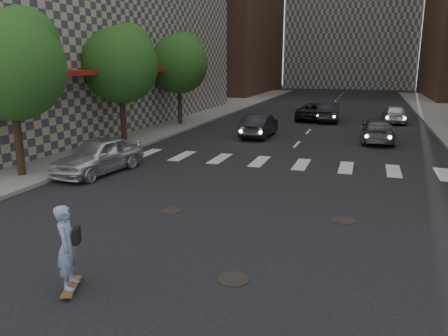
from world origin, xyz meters
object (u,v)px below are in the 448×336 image
object	(u,v)px
silver_sedan	(99,155)
tree_a	(13,61)
tree_b	(122,61)
traffic_car_d	(394,114)
traffic_car_c	(315,111)
skateboarder	(68,247)
traffic_car_b	(378,131)
tree_c	(180,61)
traffic_car_a	(259,125)
traffic_car_e	(329,112)

from	to	relation	value
silver_sedan	tree_a	bearing A→B (deg)	-139.34
tree_b	traffic_car_d	world-z (taller)	tree_b
tree_a	traffic_car_c	bearing A→B (deg)	67.63
skateboarder	silver_sedan	distance (m)	10.14
skateboarder	traffic_car_b	world-z (taller)	skateboarder
tree_c	silver_sedan	xyz separation A→B (m)	(2.45, -14.40, -3.89)
tree_a	traffic_car_c	distance (m)	24.26
silver_sedan	traffic_car_b	distance (m)	16.24
traffic_car_a	tree_b	bearing A→B (deg)	35.32
traffic_car_d	traffic_car_e	world-z (taller)	traffic_car_e
silver_sedan	traffic_car_c	distance (m)	21.58
skateboarder	traffic_car_d	distance (m)	30.42
silver_sedan	traffic_car_d	distance (m)	24.32
tree_a	traffic_car_d	bearing A→B (deg)	55.74
traffic_car_d	traffic_car_b	bearing A→B (deg)	79.43
traffic_car_d	traffic_car_e	size ratio (longest dim) A/B	0.93
silver_sedan	traffic_car_a	distance (m)	11.93
tree_b	traffic_car_c	bearing A→B (deg)	57.19
skateboarder	traffic_car_a	size ratio (longest dim) A/B	0.43
tree_a	traffic_car_c	xyz separation A→B (m)	(9.11, 22.13, -3.95)
tree_a	traffic_car_d	xyz separation A→B (m)	(15.20, 22.31, -3.92)
skateboarder	traffic_car_d	world-z (taller)	skateboarder
tree_c	skateboarder	world-z (taller)	tree_c
tree_b	traffic_car_b	xyz separation A→B (m)	(13.85, 5.18, -3.97)
tree_c	traffic_car_d	bearing A→B (deg)	22.55
traffic_car_b	skateboarder	bearing A→B (deg)	71.18
traffic_car_c	traffic_car_e	xyz separation A→B (m)	(1.16, -0.57, 0.05)
tree_a	skateboarder	bearing A→B (deg)	-43.24
traffic_car_a	traffic_car_e	xyz separation A→B (m)	(3.50, 8.84, 0.03)
traffic_car_a	traffic_car_b	world-z (taller)	traffic_car_a
tree_a	traffic_car_d	size ratio (longest dim) A/B	1.55
skateboarder	traffic_car_b	size ratio (longest dim) A/B	0.40
traffic_car_d	silver_sedan	bearing A→B (deg)	56.23
traffic_car_a	silver_sedan	bearing A→B (deg)	69.20
silver_sedan	traffic_car_b	xyz separation A→B (m)	(11.39, 11.57, -0.09)
silver_sedan	traffic_car_b	bearing A→B (deg)	52.95
traffic_car_b	traffic_car_c	world-z (taller)	traffic_car_c
silver_sedan	traffic_car_a	world-z (taller)	silver_sedan
skateboarder	traffic_car_d	size ratio (longest dim) A/B	0.44
traffic_car_c	traffic_car_e	size ratio (longest dim) A/B	1.10
traffic_car_e	traffic_car_a	bearing A→B (deg)	65.27
skateboarder	traffic_car_e	bearing A→B (deg)	62.14
skateboarder	traffic_car_c	distance (m)	29.31
silver_sedan	traffic_car_c	xyz separation A→B (m)	(6.66, 20.53, -0.06)
tree_a	skateboarder	world-z (taller)	tree_a
traffic_car_c	traffic_car_e	world-z (taller)	traffic_car_e
tree_a	silver_sedan	xyz separation A→B (m)	(2.45, 1.60, -3.89)
tree_a	traffic_car_e	bearing A→B (deg)	64.54
tree_c	traffic_car_c	xyz separation A→B (m)	(9.11, 6.13, -3.95)
traffic_car_d	tree_c	bearing A→B (deg)	20.39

